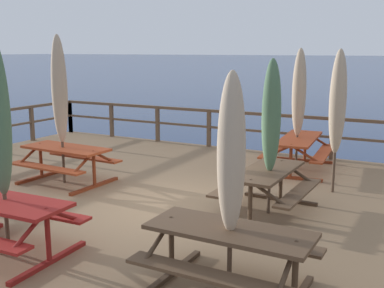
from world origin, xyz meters
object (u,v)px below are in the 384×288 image
at_px(picnic_table_mid_centre, 1,214).
at_px(patio_umbrella_tall_front, 59,90).
at_px(picnic_table_back_left, 66,157).
at_px(patio_umbrella_tall_mid_left, 299,93).
at_px(patio_umbrella_tall_mid_right, 338,103).
at_px(patio_umbrella_tall_back_left, 231,155).
at_px(picnic_table_back_right, 299,146).
at_px(patio_umbrella_short_back, 271,117).
at_px(picnic_table_front_left, 229,246).
at_px(picnic_table_mid_left, 267,181).

height_order(picnic_table_mid_centre, patio_umbrella_tall_front, patio_umbrella_tall_front).
relative_size(picnic_table_mid_centre, picnic_table_back_left, 1.05).
height_order(patio_umbrella_tall_mid_left, patio_umbrella_tall_mid_right, patio_umbrella_tall_mid_left).
height_order(picnic_table_mid_centre, picnic_table_back_left, same).
bearing_deg(patio_umbrella_tall_back_left, picnic_table_back_left, 151.64).
bearing_deg(picnic_table_mid_centre, picnic_table_back_right, 70.41).
bearing_deg(picnic_table_back_right, patio_umbrella_short_back, -83.18).
bearing_deg(picnic_table_back_left, patio_umbrella_short_back, 1.87).
bearing_deg(patio_umbrella_tall_back_left, picnic_table_mid_centre, -171.27).
height_order(picnic_table_mid_centre, patio_umbrella_tall_mid_right, patio_umbrella_tall_mid_right).
xyz_separation_m(picnic_table_front_left, patio_umbrella_tall_mid_left, (-0.93, 6.08, 1.23)).
bearing_deg(patio_umbrella_tall_front, patio_umbrella_tall_mid_right, 20.82).
distance_m(picnic_table_mid_left, patio_umbrella_tall_mid_left, 3.52).
xyz_separation_m(picnic_table_back_right, picnic_table_mid_left, (0.34, -3.22, -0.01)).
relative_size(picnic_table_back_left, patio_umbrella_tall_mid_right, 0.70).
relative_size(patio_umbrella_short_back, patio_umbrella_tall_mid_right, 0.94).
height_order(picnic_table_back_right, patio_umbrella_tall_back_left, patio_umbrella_tall_back_left).
distance_m(picnic_table_front_left, patio_umbrella_tall_mid_left, 6.28).
bearing_deg(patio_umbrella_tall_front, picnic_table_front_left, -27.80).
xyz_separation_m(picnic_table_back_left, picnic_table_mid_left, (4.38, 0.16, -0.00)).
xyz_separation_m(patio_umbrella_tall_back_left, patio_umbrella_tall_mid_right, (0.24, 4.58, 0.15)).
distance_m(patio_umbrella_tall_back_left, patio_umbrella_tall_mid_right, 4.59).
distance_m(picnic_table_back_right, patio_umbrella_short_back, 3.45).
bearing_deg(picnic_table_back_right, patio_umbrella_tall_mid_left, 138.64).
bearing_deg(picnic_table_back_right, patio_umbrella_tall_back_left, -81.80).
distance_m(picnic_table_mid_centre, picnic_table_back_right, 6.92).
height_order(patio_umbrella_tall_mid_left, patio_umbrella_short_back, patio_umbrella_tall_mid_left).
relative_size(picnic_table_back_left, patio_umbrella_tall_back_left, 0.76).
relative_size(picnic_table_back_right, patio_umbrella_tall_mid_left, 0.80).
height_order(picnic_table_mid_left, patio_umbrella_tall_mid_left, patio_umbrella_tall_mid_left).
bearing_deg(patio_umbrella_tall_back_left, patio_umbrella_short_back, 99.78).
distance_m(picnic_table_mid_centre, patio_umbrella_tall_front, 3.83).
relative_size(picnic_table_back_left, patio_umbrella_tall_front, 0.63).
bearing_deg(picnic_table_back_right, picnic_table_front_left, -81.86).
relative_size(picnic_table_back_right, patio_umbrella_tall_front, 0.73).
relative_size(picnic_table_back_right, picnic_table_mid_left, 1.20).
xyz_separation_m(picnic_table_back_right, patio_umbrella_tall_front, (-4.08, -3.42, 1.40)).
bearing_deg(patio_umbrella_tall_back_left, patio_umbrella_tall_mid_right, 87.05).
relative_size(picnic_table_mid_left, patio_umbrella_tall_front, 0.61).
relative_size(picnic_table_front_left, patio_umbrella_tall_back_left, 0.75).
relative_size(picnic_table_front_left, picnic_table_mid_left, 1.03).
bearing_deg(patio_umbrella_tall_mid_left, picnic_table_mid_centre, -108.96).
relative_size(picnic_table_front_left, picnic_table_back_left, 0.99).
relative_size(picnic_table_mid_left, patio_umbrella_tall_back_left, 0.73).
xyz_separation_m(patio_umbrella_short_back, patio_umbrella_tall_mid_right, (0.72, 1.79, 0.10)).
relative_size(picnic_table_mid_centre, patio_umbrella_tall_back_left, 0.80).
bearing_deg(picnic_table_back_left, picnic_table_mid_centre, -61.34).
distance_m(picnic_table_back_right, patio_umbrella_tall_mid_right, 2.19).
xyz_separation_m(picnic_table_back_right, patio_umbrella_tall_mid_left, (-0.06, 0.06, 1.23)).
bearing_deg(patio_umbrella_short_back, patio_umbrella_tall_mid_right, 68.15).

